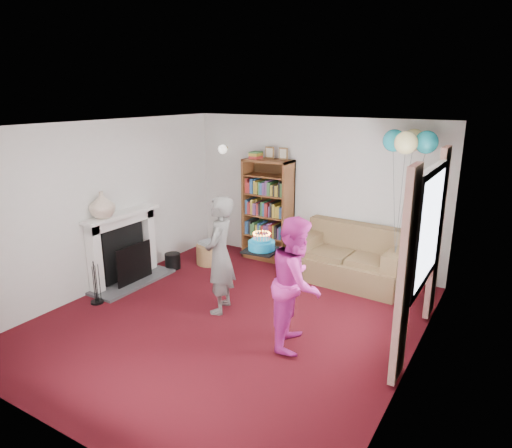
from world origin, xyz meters
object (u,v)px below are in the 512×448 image
Objects in this scene: person_magenta at (296,282)px; birthday_cake at (262,245)px; bookcase at (269,210)px; person_striped at (220,255)px; sofa at (352,261)px.

person_magenta is 0.58m from birthday_cake.
birthday_cake is at bearing 80.18° from person_magenta.
person_striped is at bearing -77.56° from bookcase.
sofa is (1.65, -0.23, -0.55)m from bookcase.
bookcase reaches higher than person_magenta.
bookcase is 2.96m from person_magenta.
person_magenta is 4.17× the size of birthday_cake.
person_magenta is (1.25, -0.25, -0.02)m from person_striped.
birthday_cake is (1.29, -2.45, 0.29)m from bookcase.
bookcase reaches higher than birthday_cake.
sofa is 4.45× the size of birthday_cake.
person_magenta is at bearing -54.21° from bookcase.
sofa is 2.21m from person_magenta.
person_striped is 0.95m from birthday_cake.
person_striped is at bearing -117.92° from sofa.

